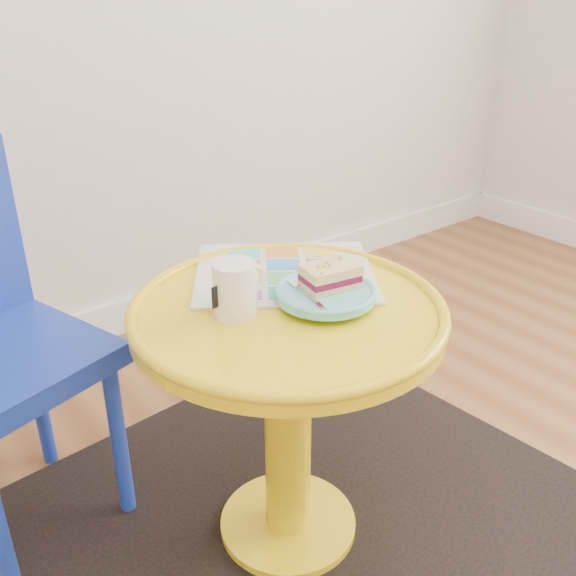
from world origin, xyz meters
TOP-DOWN VIEW (x-y plane):
  - rug at (-0.06, 0.95)m, footprint 1.39×1.20m
  - side_table at (-0.06, 0.95)m, footprint 0.59×0.59m
  - newspaper at (0.02, 1.07)m, footprint 0.47×0.46m
  - mug at (-0.15, 0.98)m, footprint 0.11×0.08m
  - plate at (0.00, 0.92)m, footprint 0.19×0.19m
  - cake_slice at (0.02, 0.92)m, footprint 0.11×0.08m
  - fork at (-0.04, 0.92)m, footprint 0.05×0.14m

SIDE VIEW (x-z plane):
  - rug at x=-0.06m, z-range 0.00..0.01m
  - side_table at x=-0.06m, z-range 0.12..0.68m
  - newspaper at x=0.02m, z-range 0.56..0.57m
  - plate at x=0.00m, z-range 0.57..0.59m
  - fork at x=-0.04m, z-range 0.59..0.59m
  - cake_slice at x=0.02m, z-range 0.59..0.63m
  - mug at x=-0.15m, z-range 0.56..0.67m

